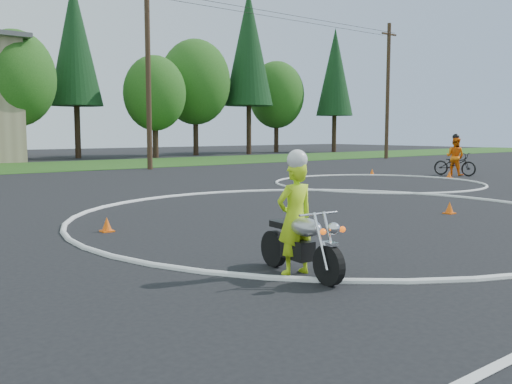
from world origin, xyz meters
TOP-DOWN VIEW (x-y plane):
  - ground at (0.00, 0.00)m, footprint 120.00×120.00m
  - grass_strip at (0.00, 27.00)m, footprint 120.00×10.00m
  - course_markings at (2.17, 4.35)m, footprint 19.05×19.05m
  - primary_motorcycle at (-4.35, -0.66)m, footprint 0.64×1.82m
  - rider_primary_grp at (-4.35, -0.53)m, footprint 0.62×0.45m
  - rider_second_grp at (13.86, 8.29)m, footprint 0.96×2.08m
  - traffic_cones at (3.74, 3.35)m, footprint 17.72×15.43m
  - treeline at (14.78, 34.61)m, footprint 38.20×8.10m
  - utility_poles at (5.00, 21.00)m, footprint 41.60×1.12m

SIDE VIEW (x-z plane):
  - ground at x=0.00m, z-range 0.00..0.00m
  - course_markings at x=2.17m, z-range -0.05..0.07m
  - grass_strip at x=0.00m, z-range 0.00..0.02m
  - traffic_cones at x=3.74m, z-range -0.01..0.29m
  - primary_motorcycle at x=-4.35m, z-range -0.01..0.94m
  - rider_second_grp at x=13.86m, z-range -0.28..1.64m
  - rider_primary_grp at x=-4.35m, z-range -0.03..1.74m
  - utility_poles at x=5.00m, z-range 0.20..10.20m
  - treeline at x=14.78m, z-range -0.64..13.88m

